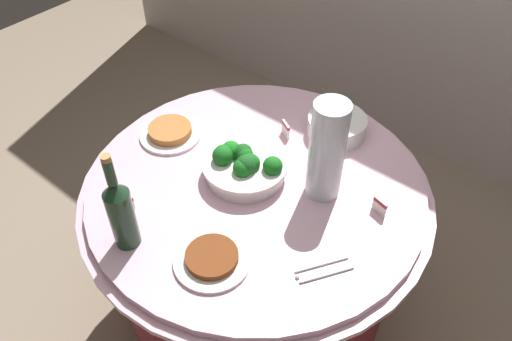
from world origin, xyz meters
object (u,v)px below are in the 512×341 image
object	(u,v)px
plate_stack	(337,126)
label_placard_mid	(127,200)
broccoli_bowl	(244,165)
serving_tongs	(322,270)
decorative_fruit_vase	(327,153)
label_placard_front	(380,206)
wine_bottle	(121,212)
food_plate_stir_fry	(212,259)
label_placard_rear	(286,129)
food_plate_peanuts	(170,132)

from	to	relation	value
plate_stack	label_placard_mid	xyz separation A→B (m)	(-0.31, -0.71, -0.00)
broccoli_bowl	serving_tongs	xyz separation A→B (m)	(0.41, -0.15, -0.04)
decorative_fruit_vase	label_placard_front	size ratio (longest dim) A/B	6.18
plate_stack	wine_bottle	distance (m)	0.83
broccoli_bowl	label_placard_front	bearing A→B (deg)	17.83
wine_bottle	food_plate_stir_fry	world-z (taller)	wine_bottle
food_plate_stir_fry	wine_bottle	bearing A→B (deg)	-157.05
food_plate_stir_fry	label_placard_front	bearing A→B (deg)	59.26
label_placard_mid	label_placard_rear	distance (m)	0.61
food_plate_peanuts	food_plate_stir_fry	bearing A→B (deg)	-32.28
label_placard_mid	decorative_fruit_vase	bearing A→B (deg)	45.97
decorative_fruit_vase	broccoli_bowl	bearing A→B (deg)	-156.06
serving_tongs	label_placard_rear	xyz separation A→B (m)	(-0.43, 0.40, 0.03)
plate_stack	label_placard_front	xyz separation A→B (m)	(0.31, -0.24, -0.00)
broccoli_bowl	wine_bottle	bearing A→B (deg)	-101.58
broccoli_bowl	food_plate_peanuts	xyz separation A→B (m)	(-0.34, -0.01, -0.03)
wine_bottle	food_plate_peanuts	size ratio (longest dim) A/B	1.53
food_plate_peanuts	label_placard_mid	world-z (taller)	label_placard_mid
label_placard_front	wine_bottle	bearing A→B (deg)	-132.44
wine_bottle	food_plate_peanuts	xyz separation A→B (m)	(-0.25, 0.41, -0.11)
serving_tongs	label_placard_front	bearing A→B (deg)	87.31
food_plate_peanuts	decorative_fruit_vase	bearing A→B (deg)	11.56
plate_stack	label_placard_mid	size ratio (longest dim) A/B	3.82
plate_stack	label_placard_rear	size ratio (longest dim) A/B	3.82
decorative_fruit_vase	food_plate_stir_fry	bearing A→B (deg)	-101.27
decorative_fruit_vase	food_plate_peanuts	distance (m)	0.60
plate_stack	food_plate_peanuts	size ratio (longest dim) A/B	0.95
serving_tongs	wine_bottle	bearing A→B (deg)	-151.62
label_placard_front	label_placard_mid	world-z (taller)	same
food_plate_stir_fry	label_placard_mid	bearing A→B (deg)	-177.47
serving_tongs	food_plate_peanuts	bearing A→B (deg)	169.28
wine_bottle	label_placard_mid	size ratio (longest dim) A/B	6.11
wine_bottle	label_placard_rear	distance (m)	0.68
broccoli_bowl	label_placard_mid	world-z (taller)	broccoli_bowl
label_placard_front	decorative_fruit_vase	bearing A→B (deg)	-170.55
food_plate_stir_fry	label_placard_mid	xyz separation A→B (m)	(-0.34, -0.02, 0.02)
food_plate_stir_fry	decorative_fruit_vase	bearing A→B (deg)	78.73
food_plate_peanuts	broccoli_bowl	bearing A→B (deg)	2.07
plate_stack	decorative_fruit_vase	distance (m)	0.32
label_placard_mid	broccoli_bowl	bearing A→B (deg)	60.55
broccoli_bowl	decorative_fruit_vase	world-z (taller)	decorative_fruit_vase
broccoli_bowl	label_placard_mid	size ratio (longest dim) A/B	5.09
food_plate_stir_fry	label_placard_rear	bearing A→B (deg)	106.59
wine_bottle	serving_tongs	size ratio (longest dim) A/B	2.12
label_placard_front	label_placard_rear	bearing A→B (deg)	165.46
label_placard_rear	label_placard_mid	bearing A→B (deg)	-106.26
label_placard_rear	plate_stack	bearing A→B (deg)	42.35
broccoli_bowl	decorative_fruit_vase	bearing A→B (deg)	23.94
plate_stack	serving_tongs	bearing A→B (deg)	-60.90
wine_bottle	label_placard_mid	world-z (taller)	wine_bottle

